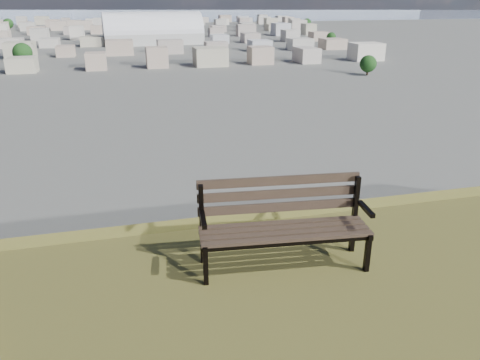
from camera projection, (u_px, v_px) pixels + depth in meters
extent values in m
cube|color=#3C2B22|center=(289.00, 239.00, 4.98)|extent=(1.88, 0.28, 0.04)
cube|color=#3C2B22|center=(286.00, 234.00, 5.10)|extent=(1.88, 0.28, 0.04)
cube|color=#3C2B22|center=(283.00, 228.00, 5.22)|extent=(1.88, 0.28, 0.04)
cube|color=#3C2B22|center=(281.00, 223.00, 5.33)|extent=(1.88, 0.28, 0.04)
cube|color=#3C2B22|center=(280.00, 207.00, 5.35)|extent=(1.87, 0.23, 0.10)
cube|color=#3C2B22|center=(280.00, 194.00, 5.31)|extent=(1.87, 0.23, 0.10)
cube|color=#3C2B22|center=(280.00, 181.00, 5.28)|extent=(1.87, 0.23, 0.10)
cube|color=black|center=(206.00, 265.00, 4.93)|extent=(0.06, 0.07, 0.46)
cube|color=black|center=(202.00, 225.00, 5.25)|extent=(0.06, 0.07, 0.96)
cube|color=black|center=(204.00, 239.00, 5.05)|extent=(0.11, 0.52, 0.05)
cube|color=black|center=(203.00, 220.00, 4.90)|extent=(0.09, 0.38, 0.05)
cube|color=black|center=(368.00, 253.00, 5.17)|extent=(0.06, 0.07, 0.46)
cube|color=black|center=(355.00, 215.00, 5.49)|extent=(0.06, 0.07, 0.96)
cube|color=black|center=(362.00, 228.00, 5.29)|extent=(0.11, 0.52, 0.05)
cube|color=black|center=(366.00, 209.00, 5.15)|extent=(0.09, 0.38, 0.05)
cube|color=black|center=(289.00, 243.00, 4.99)|extent=(1.87, 0.24, 0.04)
cube|color=black|center=(281.00, 227.00, 5.36)|extent=(1.87, 0.24, 0.04)
cube|color=#B8B7B3|center=(153.00, 39.00, 289.62)|extent=(60.62, 28.61, 6.58)
cylinder|color=silver|center=(153.00, 33.00, 288.41)|extent=(60.62, 28.61, 24.99)
cube|color=#AC9D93|center=(25.00, 63.00, 182.48)|extent=(11.00, 11.00, 7.00)
cube|color=#BFAB98|center=(90.00, 61.00, 188.01)|extent=(11.00, 11.00, 7.00)
cube|color=#BBBBC0|center=(150.00, 59.00, 193.53)|extent=(11.00, 11.00, 7.00)
cube|color=#BAB197|center=(207.00, 57.00, 199.05)|extent=(11.00, 11.00, 7.00)
cube|color=tan|center=(261.00, 56.00, 204.57)|extent=(11.00, 11.00, 7.00)
cube|color=#BEB3A7|center=(312.00, 54.00, 210.10)|extent=(11.00, 11.00, 7.00)
cube|color=#BDB6AB|center=(360.00, 53.00, 215.62)|extent=(11.00, 11.00, 7.00)
cube|color=#BBBBC0|center=(16.00, 50.00, 224.79)|extent=(11.00, 11.00, 7.00)
cube|color=#BAB197|center=(69.00, 49.00, 230.31)|extent=(11.00, 11.00, 7.00)
cube|color=tan|center=(119.00, 48.00, 235.83)|extent=(11.00, 11.00, 7.00)
cube|color=#BEB3A7|center=(166.00, 47.00, 241.36)|extent=(11.00, 11.00, 7.00)
cube|color=#BDB6AB|center=(212.00, 45.00, 246.88)|extent=(11.00, 11.00, 7.00)
cube|color=silver|center=(256.00, 44.00, 252.40)|extent=(11.00, 11.00, 7.00)
cube|color=#AC9D93|center=(297.00, 43.00, 257.92)|extent=(11.00, 11.00, 7.00)
cube|color=#BFAB98|center=(337.00, 42.00, 263.45)|extent=(11.00, 11.00, 7.00)
cube|color=#BEB3A7|center=(10.00, 42.00, 267.09)|extent=(11.00, 11.00, 7.00)
cube|color=#BDB6AB|center=(54.00, 41.00, 272.62)|extent=(11.00, 11.00, 7.00)
cube|color=silver|center=(97.00, 40.00, 278.14)|extent=(11.00, 11.00, 7.00)
cube|color=#AC9D93|center=(138.00, 39.00, 283.66)|extent=(11.00, 11.00, 7.00)
cube|color=#BFAB98|center=(177.00, 38.00, 289.18)|extent=(11.00, 11.00, 7.00)
cube|color=#BBBBC0|center=(215.00, 37.00, 294.71)|extent=(11.00, 11.00, 7.00)
cube|color=#BAB197|center=(252.00, 37.00, 300.23)|extent=(11.00, 11.00, 7.00)
cube|color=tan|center=(287.00, 36.00, 305.75)|extent=(11.00, 11.00, 7.00)
cube|color=#BEB3A7|center=(321.00, 35.00, 311.27)|extent=(11.00, 11.00, 7.00)
cube|color=#BFAB98|center=(5.00, 35.00, 309.40)|extent=(11.00, 11.00, 7.00)
cube|color=#BBBBC0|center=(43.00, 35.00, 314.92)|extent=(11.00, 11.00, 7.00)
cube|color=#BAB197|center=(81.00, 34.00, 320.45)|extent=(11.00, 11.00, 7.00)
cube|color=tan|center=(117.00, 33.00, 325.97)|extent=(11.00, 11.00, 7.00)
cube|color=#BEB3A7|center=(152.00, 33.00, 331.49)|extent=(11.00, 11.00, 7.00)
cube|color=#BDB6AB|center=(185.00, 32.00, 337.01)|extent=(11.00, 11.00, 7.00)
cube|color=silver|center=(218.00, 32.00, 342.54)|extent=(11.00, 11.00, 7.00)
cube|color=#AC9D93|center=(249.00, 31.00, 348.06)|extent=(11.00, 11.00, 7.00)
cube|color=#BFAB98|center=(280.00, 31.00, 353.58)|extent=(11.00, 11.00, 7.00)
cube|color=#BBBBC0|center=(309.00, 30.00, 359.10)|extent=(11.00, 11.00, 7.00)
cube|color=#BDB6AB|center=(1.00, 31.00, 351.71)|extent=(11.00, 11.00, 7.00)
cube|color=silver|center=(35.00, 30.00, 357.23)|extent=(11.00, 11.00, 7.00)
cube|color=#AC9D93|center=(68.00, 30.00, 362.75)|extent=(11.00, 11.00, 7.00)
cube|color=#BFAB98|center=(100.00, 29.00, 368.27)|extent=(11.00, 11.00, 7.00)
cube|color=#BBBBC0|center=(132.00, 29.00, 373.80)|extent=(11.00, 11.00, 7.00)
cube|color=#BAB197|center=(162.00, 28.00, 379.32)|extent=(11.00, 11.00, 7.00)
cube|color=tan|center=(191.00, 28.00, 384.84)|extent=(11.00, 11.00, 7.00)
cube|color=#BEB3A7|center=(220.00, 27.00, 390.36)|extent=(11.00, 11.00, 7.00)
cube|color=#BDB6AB|center=(247.00, 27.00, 395.89)|extent=(11.00, 11.00, 7.00)
cube|color=silver|center=(274.00, 26.00, 401.41)|extent=(11.00, 11.00, 7.00)
cube|color=#AC9D93|center=(300.00, 26.00, 406.93)|extent=(11.00, 11.00, 7.00)
cube|color=#BEB3A7|center=(29.00, 27.00, 399.54)|extent=(11.00, 11.00, 7.00)
cube|color=#BDB6AB|center=(59.00, 26.00, 405.06)|extent=(11.00, 11.00, 7.00)
cube|color=silver|center=(88.00, 26.00, 410.58)|extent=(11.00, 11.00, 7.00)
cube|color=#AC9D93|center=(116.00, 25.00, 416.10)|extent=(11.00, 11.00, 7.00)
cube|color=#BFAB98|center=(143.00, 25.00, 421.63)|extent=(11.00, 11.00, 7.00)
cube|color=#BBBBC0|center=(170.00, 25.00, 427.15)|extent=(11.00, 11.00, 7.00)
cube|color=#BAB197|center=(196.00, 24.00, 432.67)|extent=(11.00, 11.00, 7.00)
cube|color=tan|center=(221.00, 24.00, 438.19)|extent=(11.00, 11.00, 7.00)
cube|color=#BEB3A7|center=(246.00, 23.00, 443.72)|extent=(11.00, 11.00, 7.00)
cube|color=#BDB6AB|center=(270.00, 23.00, 449.24)|extent=(11.00, 11.00, 7.00)
cube|color=silver|center=(293.00, 23.00, 454.76)|extent=(11.00, 11.00, 7.00)
cube|color=tan|center=(24.00, 24.00, 441.84)|extent=(11.00, 11.00, 7.00)
cube|color=#BEB3A7|center=(51.00, 23.00, 447.36)|extent=(11.00, 11.00, 7.00)
cube|color=#BDB6AB|center=(77.00, 23.00, 452.89)|extent=(11.00, 11.00, 7.00)
cube|color=silver|center=(103.00, 23.00, 458.41)|extent=(11.00, 11.00, 7.00)
cube|color=#AC9D93|center=(128.00, 22.00, 463.93)|extent=(11.00, 11.00, 7.00)
cube|color=#BFAB98|center=(152.00, 22.00, 469.45)|extent=(11.00, 11.00, 7.00)
cube|color=#BBBBC0|center=(176.00, 22.00, 474.98)|extent=(11.00, 11.00, 7.00)
cube|color=#BAB197|center=(199.00, 21.00, 480.50)|extent=(11.00, 11.00, 7.00)
cube|color=tan|center=(222.00, 21.00, 486.02)|extent=(11.00, 11.00, 7.00)
cube|color=#BEB3A7|center=(244.00, 21.00, 491.54)|extent=(11.00, 11.00, 7.00)
cube|color=#BDB6AB|center=(266.00, 21.00, 497.07)|extent=(11.00, 11.00, 7.00)
cube|color=silver|center=(288.00, 20.00, 502.59)|extent=(11.00, 11.00, 7.00)
cube|color=tan|center=(20.00, 21.00, 484.15)|extent=(11.00, 11.00, 7.00)
cube|color=#BEB3A7|center=(44.00, 21.00, 489.67)|extent=(11.00, 11.00, 7.00)
cube|color=#BDB6AB|center=(68.00, 21.00, 495.19)|extent=(11.00, 11.00, 7.00)
cube|color=silver|center=(92.00, 20.00, 500.72)|extent=(11.00, 11.00, 7.00)
cube|color=#AC9D93|center=(115.00, 20.00, 506.24)|extent=(11.00, 11.00, 7.00)
cube|color=#BFAB98|center=(138.00, 20.00, 511.76)|extent=(11.00, 11.00, 7.00)
cube|color=#BBBBC0|center=(160.00, 20.00, 517.28)|extent=(11.00, 11.00, 7.00)
cube|color=#BAB197|center=(181.00, 19.00, 522.81)|extent=(11.00, 11.00, 7.00)
cube|color=tan|center=(202.00, 19.00, 528.33)|extent=(11.00, 11.00, 7.00)
cube|color=#BEB3A7|center=(223.00, 19.00, 533.85)|extent=(11.00, 11.00, 7.00)
cube|color=#BDB6AB|center=(243.00, 19.00, 539.37)|extent=(11.00, 11.00, 7.00)
cube|color=silver|center=(263.00, 18.00, 544.89)|extent=(11.00, 11.00, 7.00)
cube|color=#AC9D93|center=(283.00, 18.00, 550.42)|extent=(11.00, 11.00, 7.00)
cylinder|color=#302218|center=(367.00, 72.00, 176.32)|extent=(0.80, 0.80, 2.10)
sphere|color=#123412|center=(368.00, 64.00, 175.16)|extent=(6.30, 6.30, 6.30)
cylinder|color=#302218|center=(24.00, 62.00, 200.38)|extent=(0.80, 0.80, 2.70)
sphere|color=#123412|center=(22.00, 53.00, 198.89)|extent=(8.10, 8.10, 8.10)
cylinder|color=#302218|center=(331.00, 42.00, 293.71)|extent=(0.80, 0.80, 1.95)
sphere|color=#123412|center=(331.00, 37.00, 292.64)|extent=(5.85, 5.85, 5.85)
cylinder|color=#302218|center=(191.00, 31.00, 385.71)|extent=(0.80, 0.80, 2.25)
sphere|color=#123412|center=(191.00, 26.00, 384.47)|extent=(6.75, 6.75, 6.75)
cylinder|color=#302218|center=(9.00, 29.00, 405.17)|extent=(0.80, 0.80, 2.85)
sphere|color=#123412|center=(8.00, 23.00, 403.60)|extent=(8.55, 8.55, 8.55)
cylinder|color=#302218|center=(184.00, 42.00, 291.00)|extent=(0.80, 0.80, 2.10)
sphere|color=#123412|center=(184.00, 37.00, 289.85)|extent=(6.30, 6.30, 6.30)
cylinder|color=#302218|center=(307.00, 27.00, 429.00)|extent=(0.80, 0.80, 2.55)
sphere|color=#123412|center=(307.00, 23.00, 427.59)|extent=(7.65, 7.65, 7.65)
cube|color=#8996AE|center=(114.00, 13.00, 822.99)|extent=(2400.00, 700.00, 0.12)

